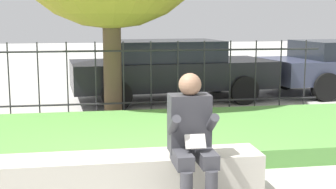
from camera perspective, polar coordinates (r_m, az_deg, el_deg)
name	(u,v)px	position (r m, az deg, el deg)	size (l,w,h in m)	color
stone_bench	(119,181)	(4.59, -5.94, -10.46)	(2.76, 0.47, 0.46)	#B7B2A3
person_seated_reader	(192,136)	(4.28, 2.91, -5.13)	(0.42, 0.73, 1.26)	black
grass_berm	(133,136)	(6.60, -4.26, -5.11)	(9.24, 2.71, 0.22)	#569342
iron_fence	(124,78)	(8.22, -5.42, 1.96)	(7.24, 0.03, 1.36)	#232326
car_parked_center	(170,68)	(10.01, 0.21, 3.20)	(4.36, 2.16, 1.29)	black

